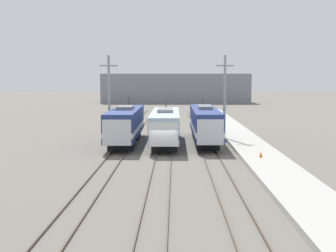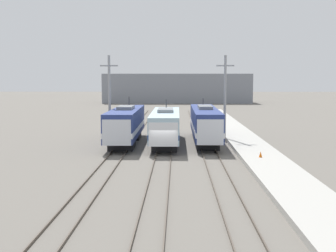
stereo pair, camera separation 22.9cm
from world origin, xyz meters
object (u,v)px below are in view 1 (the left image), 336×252
Objects in this scene: catenary_tower_right at (225,97)px; traffic_cone at (261,154)px; locomotive_far_left at (125,125)px; locomotive_center at (165,126)px; locomotive_far_right at (205,124)px; catenary_tower_left at (109,97)px.

traffic_cone is at bearing -81.91° from catenary_tower_right.
locomotive_far_left is 31.05× the size of traffic_cone.
traffic_cone is at bearing -39.70° from locomotive_far_left.
locomotive_center is 13.52m from traffic_cone.
locomotive_far_left reaches higher than traffic_cone.
traffic_cone is at bearing -70.89° from locomotive_far_right.
catenary_tower_left is (-6.56, 2.82, 3.14)m from locomotive_center.
catenary_tower_left reaches higher than locomotive_far_left.
locomotive_far_right reaches higher than traffic_cone.
traffic_cone is (4.19, -12.09, -1.49)m from locomotive_far_right.
catenary_tower_right reaches higher than locomotive_far_left.
catenary_tower_right reaches higher than locomotive_center.
catenary_tower_right is 13.99m from traffic_cone.
catenary_tower_right is at bearing 11.06° from locomotive_far_left.
catenary_tower_left reaches higher than traffic_cone.
catenary_tower_left is at bearing 133.44° from locomotive_far_left.
locomotive_center is at bearing -157.51° from catenary_tower_right.
locomotive_far_right is (4.47, 1.80, 0.11)m from locomotive_center.
locomotive_far_left is 4.28m from catenary_tower_left.
locomotive_far_left is 4.52m from locomotive_center.
traffic_cone is at bearing -40.73° from catenary_tower_left.
locomotive_center is 7.80m from catenary_tower_left.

